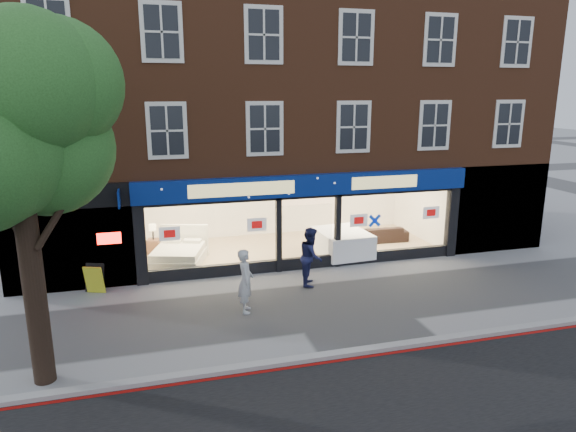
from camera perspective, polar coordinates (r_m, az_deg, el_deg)
name	(u,v)px	position (r m, az deg, el deg)	size (l,w,h in m)	color
ground	(340,302)	(15.14, 5.80, -9.53)	(120.00, 120.00, 0.00)	gray
kerb_line	(388,354)	(12.59, 11.04, -14.78)	(60.00, 0.10, 0.01)	#8C0A07
kerb_stone	(384,347)	(12.72, 10.65, -14.16)	(60.00, 0.25, 0.12)	gray
showroom_floor	(291,248)	(19.80, 0.33, -3.63)	(11.00, 4.50, 0.10)	tan
building	(279,72)	(20.53, -1.01, 15.73)	(19.00, 8.26, 10.30)	brown
street_tree	(12,147)	(11.05, -28.30, 6.80)	(4.00, 3.20, 6.60)	black
display_bed	(179,254)	(18.36, -12.00, -4.12)	(2.20, 2.44, 1.15)	white
bedside_table	(154,246)	(19.59, -14.69, -3.29)	(0.45, 0.45, 0.55)	brown
mattress_stack	(342,242)	(19.02, 6.01, -2.94)	(1.86, 2.28, 0.85)	white
sofa	(381,234)	(20.84, 10.28, -1.94)	(2.08, 0.81, 0.61)	black
a_board	(95,279)	(16.64, -20.70, -6.54)	(0.58, 0.37, 0.89)	gold
pedestrian_grey	(246,281)	(14.21, -4.74, -7.18)	(0.66, 0.43, 1.80)	#B1B4B9
pedestrian_blue	(311,256)	(16.11, 2.58, -4.49)	(0.90, 0.70, 1.85)	#181C45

